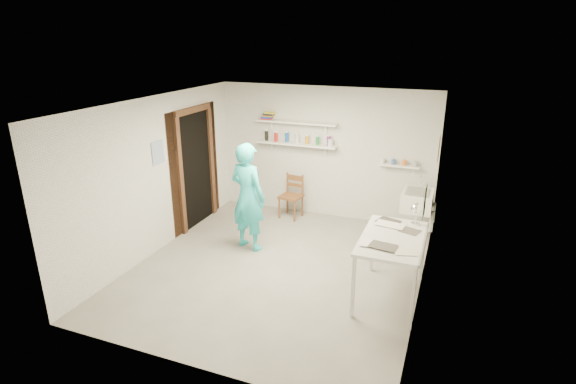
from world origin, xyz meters
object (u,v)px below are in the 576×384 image
(belfast_sink, at_px, (417,200))
(wooden_chair, at_px, (291,197))
(wall_clock, at_px, (250,175))
(desk_lamp, at_px, (417,209))
(man, at_px, (248,197))
(work_table, at_px, (391,268))

(belfast_sink, bearing_deg, wooden_chair, 175.47)
(wall_clock, xyz_separation_m, desk_lamp, (2.60, -0.36, -0.07))
(wall_clock, relative_size, desk_lamp, 1.93)
(man, distance_m, wooden_chair, 1.50)
(wall_clock, bearing_deg, wooden_chair, 93.85)
(man, height_order, wall_clock, man)
(man, height_order, wooden_chair, man)
(man, distance_m, desk_lamp, 2.56)
(belfast_sink, distance_m, wall_clock, 2.74)
(wooden_chair, height_order, desk_lamp, desk_lamp)
(wooden_chair, bearing_deg, man, -88.54)
(wall_clock, height_order, work_table, wall_clock)
(wall_clock, xyz_separation_m, work_table, (2.39, -0.87, -0.72))
(belfast_sink, height_order, wall_clock, wall_clock)
(wall_clock, xyz_separation_m, wooden_chair, (0.24, 1.20, -0.74))
(wooden_chair, height_order, work_table, work_table)
(belfast_sink, height_order, wooden_chair, belfast_sink)
(wooden_chair, distance_m, desk_lamp, 2.91)
(wooden_chair, bearing_deg, wall_clock, -92.41)
(belfast_sink, xyz_separation_m, wooden_chair, (-2.26, 0.18, -0.29))
(wooden_chair, bearing_deg, belfast_sink, 4.13)
(man, bearing_deg, belfast_sink, -138.21)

